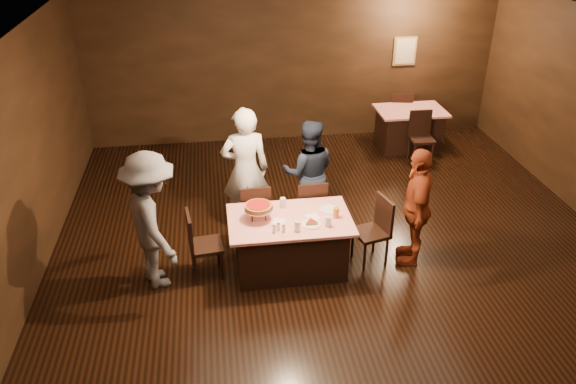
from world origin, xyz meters
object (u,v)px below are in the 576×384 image
object	(u,v)px
main_table	(290,243)
diner_white_jacket	(245,170)
chair_back_far	(400,113)
diner_red_shirt	(416,207)
chair_end_left	(206,244)
glass_front_left	(297,226)
chair_back_near	(422,138)
chair_end_right	(371,231)
back_table	(409,128)
plate_empty	(329,209)
chair_far_left	(255,211)
pizza_stand	(258,207)
glass_front_right	(328,222)
chair_far_right	(310,207)
glass_amber	(336,213)
glass_back	(283,203)
diner_grey_knit	(152,221)
diner_navy_hoodie	(309,173)

from	to	relation	value
main_table	diner_white_jacket	xyz separation A→B (m)	(-0.49, 1.12, 0.57)
chair_back_far	diner_red_shirt	distance (m)	4.48
chair_end_left	diner_red_shirt	distance (m)	2.80
glass_front_left	chair_back_near	bearing A→B (deg)	48.93
chair_end_right	diner_red_shirt	bearing A→B (deg)	71.16
back_table	plate_empty	xyz separation A→B (m)	(-2.34, -3.50, 0.39)
chair_far_left	chair_back_near	xyz separation A→B (m)	(3.29, 2.20, 0.00)
chair_end_left	diner_white_jacket	distance (m)	1.36
main_table	chair_far_left	world-z (taller)	chair_far_left
pizza_stand	glass_front_right	bearing A→B (deg)	-19.44
back_table	chair_far_right	xyz separation A→B (m)	(-2.49, -2.90, 0.09)
main_table	diner_white_jacket	size ratio (longest dim) A/B	0.84
glass_amber	main_table	bearing A→B (deg)	175.24
chair_end_left	chair_end_right	size ratio (longest dim) A/B	1.00
main_table	plate_empty	bearing A→B (deg)	15.26
main_table	chair_back_near	bearing A→B (deg)	45.66
chair_end_right	chair_back_near	xyz separation A→B (m)	(1.79, 2.95, 0.00)
glass_back	chair_back_near	bearing A→B (deg)	42.11
glass_front_right	back_table	bearing A→B (deg)	58.04
back_table	diner_grey_knit	bearing A→B (deg)	-141.19
glass_front_right	glass_back	size ratio (longest dim) A/B	1.00
chair_back_far	diner_grey_knit	bearing A→B (deg)	54.87
back_table	chair_end_left	size ratio (longest dim) A/B	1.37
diner_navy_hoodie	glass_front_right	size ratio (longest dim) A/B	11.73
chair_far_left	diner_grey_knit	bearing A→B (deg)	28.28
diner_grey_knit	diner_red_shirt	xyz separation A→B (m)	(3.41, 0.01, -0.08)
chair_end_left	diner_grey_knit	bearing A→B (deg)	88.38
diner_grey_knit	diner_red_shirt	size ratio (longest dim) A/B	1.09
diner_grey_knit	glass_front_left	xyz separation A→B (m)	(1.78, -0.24, -0.08)
diner_navy_hoodie	diner_red_shirt	xyz separation A→B (m)	(1.23, -1.22, 0.02)
chair_end_right	diner_grey_knit	size ratio (longest dim) A/B	0.52
pizza_stand	plate_empty	distance (m)	0.97
chair_far_left	diner_white_jacket	xyz separation A→B (m)	(-0.09, 0.37, 0.48)
chair_end_left	chair_end_right	world-z (taller)	same
diner_navy_hoodie	pizza_stand	bearing A→B (deg)	59.67
glass_front_left	glass_front_right	size ratio (longest dim) A/B	1.00
diner_red_shirt	back_table	bearing A→B (deg)	178.91
diner_grey_knit	glass_amber	world-z (taller)	diner_grey_knit
diner_red_shirt	plate_empty	world-z (taller)	diner_red_shirt
chair_end_right	glass_front_left	bearing A→B (deg)	-88.58
pizza_stand	plate_empty	xyz separation A→B (m)	(0.95, 0.10, -0.17)
diner_grey_knit	pizza_stand	bearing A→B (deg)	-108.18
chair_back_near	chair_far_left	bearing A→B (deg)	-144.78
diner_white_jacket	glass_amber	size ratio (longest dim) A/B	13.60
chair_end_right	glass_front_left	size ratio (longest dim) A/B	6.79
chair_back_near	chair_end_left	bearing A→B (deg)	-142.09
diner_grey_knit	glass_front_right	world-z (taller)	diner_grey_knit
glass_front_right	diner_white_jacket	bearing A→B (deg)	124.34
diner_red_shirt	chair_far_left	bearing A→B (deg)	-93.93
plate_empty	glass_front_right	distance (m)	0.42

